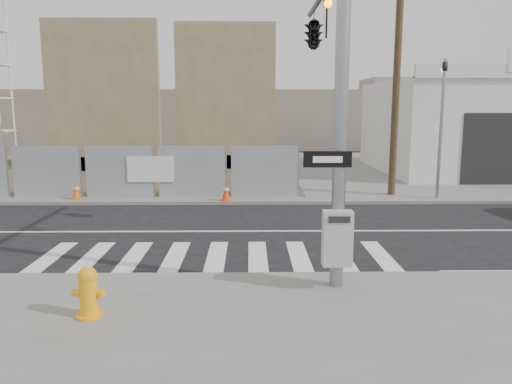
{
  "coord_description": "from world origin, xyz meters",
  "views": [
    {
      "loc": [
        0.8,
        -14.13,
        3.57
      ],
      "look_at": [
        0.97,
        -1.39,
        1.4
      ],
      "focal_mm": 35.0,
      "sensor_mm": 36.0,
      "label": 1
    }
  ],
  "objects_px": {
    "fire_hydrant": "(88,292)",
    "traffic_cone_d": "(226,192)",
    "auto_shop": "(492,126)",
    "traffic_cone_c": "(76,191)",
    "signal_pole": "(321,55)"
  },
  "relations": [
    {
      "from": "signal_pole",
      "to": "traffic_cone_d",
      "type": "height_order",
      "value": "signal_pole"
    },
    {
      "from": "auto_shop",
      "to": "traffic_cone_c",
      "type": "height_order",
      "value": "auto_shop"
    },
    {
      "from": "traffic_cone_c",
      "to": "traffic_cone_d",
      "type": "relative_size",
      "value": 0.97
    },
    {
      "from": "signal_pole",
      "to": "traffic_cone_c",
      "type": "bearing_deg",
      "value": 141.21
    },
    {
      "from": "signal_pole",
      "to": "traffic_cone_c",
      "type": "xyz_separation_m",
      "value": [
        -8.28,
        6.65,
        -4.35
      ]
    },
    {
      "from": "auto_shop",
      "to": "fire_hydrant",
      "type": "relative_size",
      "value": 13.93
    },
    {
      "from": "fire_hydrant",
      "to": "traffic_cone_d",
      "type": "bearing_deg",
      "value": 104.45
    },
    {
      "from": "auto_shop",
      "to": "traffic_cone_d",
      "type": "height_order",
      "value": "auto_shop"
    },
    {
      "from": "traffic_cone_c",
      "to": "signal_pole",
      "type": "bearing_deg",
      "value": -38.79
    },
    {
      "from": "signal_pole",
      "to": "auto_shop",
      "type": "bearing_deg",
      "value": 52.54
    },
    {
      "from": "signal_pole",
      "to": "traffic_cone_c",
      "type": "relative_size",
      "value": 10.85
    },
    {
      "from": "signal_pole",
      "to": "traffic_cone_d",
      "type": "bearing_deg",
      "value": 112.35
    },
    {
      "from": "auto_shop",
      "to": "traffic_cone_d",
      "type": "xyz_separation_m",
      "value": [
        -14.08,
        -8.75,
        -2.09
      ]
    },
    {
      "from": "signal_pole",
      "to": "fire_hydrant",
      "type": "relative_size",
      "value": 8.12
    },
    {
      "from": "fire_hydrant",
      "to": "traffic_cone_d",
      "type": "relative_size",
      "value": 1.29
    }
  ]
}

